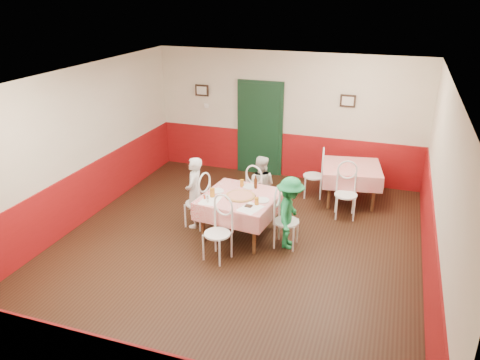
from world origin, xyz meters
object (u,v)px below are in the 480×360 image
(chair_far, at_px, (259,194))
(main_table, at_px, (240,216))
(pizza, at_px, (240,196))
(glass_b, at_px, (257,201))
(wallet, at_px, (249,206))
(diner_far, at_px, (260,186))
(glass_a, at_px, (212,193))
(beer_bottle, at_px, (256,183))
(second_table, at_px, (350,184))
(chair_second_b, at_px, (346,195))
(chair_second_a, at_px, (313,176))
(diner_right, at_px, (290,213))
(diner_left, at_px, (194,192))
(glass_c, at_px, (242,183))
(chair_near, at_px, (217,234))
(chair_left, at_px, (197,203))
(chair_right, at_px, (286,222))

(chair_far, bearing_deg, main_table, 102.49)
(pizza, bearing_deg, glass_b, -31.29)
(pizza, distance_m, glass_b, 0.42)
(wallet, height_order, diner_far, diner_far)
(glass_a, distance_m, beer_bottle, 0.83)
(second_table, height_order, chair_second_b, chair_second_b)
(glass_a, bearing_deg, chair_second_a, 59.74)
(chair_second_a, distance_m, diner_right, 2.17)
(second_table, relative_size, diner_left, 0.86)
(chair_second_a, bearing_deg, glass_c, -40.26)
(main_table, relative_size, pizza, 2.47)
(second_table, distance_m, beer_bottle, 2.29)
(chair_second_a, height_order, beer_bottle, beer_bottle)
(glass_b, distance_m, glass_c, 0.79)
(chair_second_b, distance_m, wallet, 2.19)
(main_table, height_order, chair_far, chair_far)
(chair_near, bearing_deg, chair_left, 144.33)
(chair_second_b, height_order, diner_left, diner_left)
(chair_near, bearing_deg, beer_bottle, 94.20)
(chair_far, bearing_deg, chair_left, 57.49)
(chair_near, bearing_deg, glass_c, 105.72)
(chair_left, bearing_deg, chair_second_a, 149.49)
(glass_c, bearing_deg, chair_second_a, 59.46)
(chair_left, distance_m, beer_bottle, 1.13)
(chair_second_a, bearing_deg, main_table, -33.06)
(chair_near, xyz_separation_m, glass_a, (-0.34, 0.65, 0.39))
(chair_right, height_order, chair_far, same)
(chair_right, bearing_deg, diner_far, 36.86)
(chair_right, distance_m, chair_near, 1.20)
(diner_far, bearing_deg, chair_far, 80.83)
(second_table, relative_size, chair_near, 1.24)
(glass_b, bearing_deg, chair_left, 164.51)
(chair_second_a, bearing_deg, beer_bottle, -33.46)
(chair_left, xyz_separation_m, chair_right, (1.69, -0.18, 0.00))
(main_table, xyz_separation_m, diner_left, (-0.89, 0.09, 0.28))
(second_table, height_order, pizza, pizza)
(glass_a, bearing_deg, main_table, 24.39)
(chair_right, xyz_separation_m, glass_a, (-1.27, -0.10, 0.39))
(glass_a, distance_m, glass_b, 0.80)
(chair_near, relative_size, beer_bottle, 4.13)
(second_table, bearing_deg, diner_right, -109.06)
(diner_right, bearing_deg, diner_far, 35.16)
(chair_second_b, distance_m, glass_c, 2.01)
(chair_far, distance_m, pizza, 0.94)
(chair_right, distance_m, glass_b, 0.62)
(second_table, distance_m, wallet, 2.81)
(chair_right, bearing_deg, glass_c, 62.52)
(diner_far, bearing_deg, second_table, -145.95)
(main_table, height_order, diner_left, diner_left)
(beer_bottle, distance_m, diner_left, 1.11)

